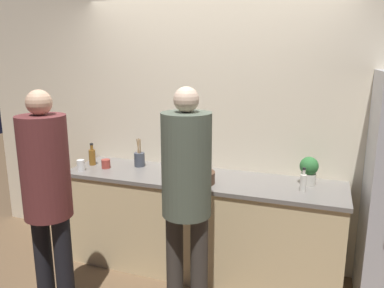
# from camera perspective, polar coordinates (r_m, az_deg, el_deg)

# --- Properties ---
(wall_back) EXTENTS (5.20, 0.06, 2.60)m
(wall_back) POSITION_cam_1_polar(r_m,az_deg,el_deg) (3.60, 3.00, 2.50)
(wall_back) COLOR beige
(wall_back) RESTS_ON ground_plane
(counter) EXTENTS (2.52, 0.69, 0.91)m
(counter) POSITION_cam_1_polar(r_m,az_deg,el_deg) (3.56, 1.27, -11.92)
(counter) COLOR beige
(counter) RESTS_ON ground_plane
(person_left) EXTENTS (0.34, 0.34, 1.75)m
(person_left) POSITION_cam_1_polar(r_m,az_deg,el_deg) (2.87, -21.22, -6.55)
(person_left) COLOR black
(person_left) RESTS_ON ground_plane
(person_center) EXTENTS (0.36, 0.36, 1.77)m
(person_center) POSITION_cam_1_polar(r_m,az_deg,el_deg) (2.68, -0.83, -6.45)
(person_center) COLOR #38332D
(person_center) RESTS_ON ground_plane
(fruit_bowl) EXTENTS (0.28, 0.28, 0.14)m
(fruit_bowl) POSITION_cam_1_polar(r_m,az_deg,el_deg) (3.21, 1.02, -5.05)
(fruit_bowl) COLOR #4C3323
(fruit_bowl) RESTS_ON counter
(utensil_crock) EXTENTS (0.10, 0.10, 0.28)m
(utensil_crock) POSITION_cam_1_polar(r_m,az_deg,el_deg) (3.72, -8.01, -2.27)
(utensil_crock) COLOR #3D424C
(utensil_crock) RESTS_ON counter
(bottle_clear) EXTENTS (0.05, 0.05, 0.20)m
(bottle_clear) POSITION_cam_1_polar(r_m,az_deg,el_deg) (3.13, 16.60, -5.58)
(bottle_clear) COLOR silver
(bottle_clear) RESTS_ON counter
(bottle_amber) EXTENTS (0.06, 0.06, 0.22)m
(bottle_amber) POSITION_cam_1_polar(r_m,az_deg,el_deg) (3.86, -14.97, -1.83)
(bottle_amber) COLOR brown
(bottle_amber) RESTS_ON counter
(cup_white) EXTENTS (0.07, 0.07, 0.10)m
(cup_white) POSITION_cam_1_polar(r_m,az_deg,el_deg) (3.70, -16.58, -3.12)
(cup_white) COLOR white
(cup_white) RESTS_ON counter
(cup_red) EXTENTS (0.08, 0.08, 0.09)m
(cup_red) POSITION_cam_1_polar(r_m,az_deg,el_deg) (3.72, -12.98, -2.96)
(cup_red) COLOR #A33D33
(cup_red) RESTS_ON counter
(potted_plant) EXTENTS (0.15, 0.15, 0.24)m
(potted_plant) POSITION_cam_1_polar(r_m,az_deg,el_deg) (3.29, 17.37, -3.76)
(potted_plant) COLOR beige
(potted_plant) RESTS_ON counter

